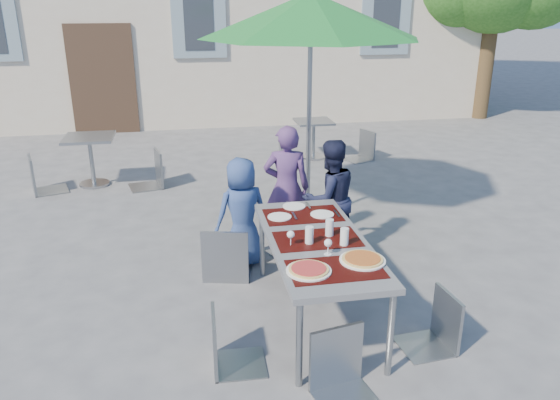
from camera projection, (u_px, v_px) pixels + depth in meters
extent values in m
plane|color=#4F4E51|center=(249.00, 309.00, 4.94)|extent=(90.00, 90.00, 0.00)
cube|color=#39271B|center=(103.00, 80.00, 11.11)|extent=(1.30, 0.06, 2.20)
cube|color=gray|center=(199.00, 22.00, 11.07)|extent=(1.10, 0.06, 1.40)
cube|color=#262B33|center=(199.00, 22.00, 11.05)|extent=(0.60, 0.04, 1.10)
cube|color=gray|center=(386.00, 21.00, 11.76)|extent=(1.10, 0.06, 1.40)
cube|color=#262B33|center=(386.00, 21.00, 11.74)|extent=(0.60, 0.04, 1.10)
cylinder|color=#48361F|center=(486.00, 57.00, 12.49)|extent=(0.36, 0.36, 2.80)
cube|color=#46474B|center=(317.00, 242.00, 4.58)|extent=(0.80, 1.85, 0.05)
cylinder|color=gray|center=(299.00, 344.00, 3.85)|extent=(0.05, 0.05, 0.70)
cylinder|color=gray|center=(391.00, 334.00, 3.97)|extent=(0.05, 0.05, 0.70)
cylinder|color=gray|center=(262.00, 243.00, 5.44)|extent=(0.05, 0.05, 0.70)
cylinder|color=gray|center=(328.00, 238.00, 5.56)|extent=(0.05, 0.05, 0.70)
cube|color=black|center=(335.00, 269.00, 4.06)|extent=(0.70, 0.42, 0.01)
cube|color=black|center=(317.00, 239.00, 4.57)|extent=(0.70, 0.42, 0.01)
cube|color=black|center=(303.00, 215.00, 5.07)|extent=(0.70, 0.42, 0.01)
cylinder|color=white|center=(309.00, 271.00, 4.02)|extent=(0.34, 0.34, 0.01)
cylinder|color=tan|center=(309.00, 269.00, 4.01)|extent=(0.30, 0.30, 0.01)
cylinder|color=maroon|center=(309.00, 268.00, 4.01)|extent=(0.26, 0.26, 0.01)
cylinder|color=white|center=(362.00, 260.00, 4.17)|extent=(0.35, 0.35, 0.01)
cylinder|color=tan|center=(363.00, 259.00, 4.17)|extent=(0.31, 0.31, 0.01)
cylinder|color=maroon|center=(363.00, 258.00, 4.17)|extent=(0.27, 0.27, 0.01)
cylinder|color=silver|center=(309.00, 235.00, 4.46)|extent=(0.07, 0.07, 0.15)
cylinder|color=silver|center=(329.00, 228.00, 4.61)|extent=(0.07, 0.07, 0.15)
cylinder|color=silver|center=(344.00, 237.00, 4.43)|extent=(0.07, 0.07, 0.15)
cylinder|color=silver|center=(291.00, 245.00, 4.45)|extent=(0.06, 0.06, 0.00)
cylinder|color=silver|center=(291.00, 241.00, 4.44)|extent=(0.01, 0.01, 0.08)
sphere|color=silver|center=(291.00, 234.00, 4.42)|extent=(0.06, 0.06, 0.06)
cylinder|color=silver|center=(328.00, 254.00, 4.30)|extent=(0.06, 0.06, 0.00)
cylinder|color=silver|center=(328.00, 250.00, 4.28)|extent=(0.01, 0.01, 0.08)
sphere|color=silver|center=(328.00, 243.00, 4.26)|extent=(0.06, 0.06, 0.06)
cylinder|color=white|center=(280.00, 217.00, 5.01)|extent=(0.22, 0.22, 0.01)
cube|color=#9B9DA3|center=(294.00, 216.00, 5.04)|extent=(0.02, 0.18, 0.00)
cylinder|color=white|center=(322.00, 214.00, 5.07)|extent=(0.22, 0.22, 0.01)
cube|color=#9B9DA3|center=(337.00, 213.00, 5.10)|extent=(0.02, 0.18, 0.00)
cylinder|color=white|center=(294.00, 206.00, 5.27)|extent=(0.22, 0.22, 0.01)
cube|color=#9B9DA3|center=(308.00, 205.00, 5.29)|extent=(0.02, 0.18, 0.00)
imported|color=navy|center=(242.00, 212.00, 5.61)|extent=(0.65, 0.52, 1.16)
imported|color=#4F3266|center=(287.00, 188.00, 5.99)|extent=(0.56, 0.43, 1.39)
imported|color=#171A34|center=(330.00, 199.00, 5.81)|extent=(0.70, 0.50, 1.29)
cube|color=gray|center=(227.00, 228.00, 5.44)|extent=(0.55, 0.55, 0.03)
cube|color=gray|center=(223.00, 211.00, 5.14)|extent=(0.46, 0.14, 0.55)
cylinder|color=gray|center=(249.00, 243.00, 5.70)|extent=(0.02, 0.02, 0.48)
cylinder|color=gray|center=(212.00, 243.00, 5.72)|extent=(0.02, 0.02, 0.48)
cylinder|color=gray|center=(245.00, 260.00, 5.33)|extent=(0.02, 0.02, 0.48)
cylinder|color=gray|center=(205.00, 259.00, 5.35)|extent=(0.02, 0.02, 0.48)
cube|color=gray|center=(294.00, 212.00, 5.84)|extent=(0.62, 0.62, 0.03)
cube|color=gray|center=(307.00, 193.00, 5.58)|extent=(0.44, 0.23, 0.55)
cylinder|color=gray|center=(298.00, 224.00, 6.19)|extent=(0.02, 0.02, 0.49)
cylinder|color=gray|center=(269.00, 232.00, 5.97)|extent=(0.02, 0.02, 0.49)
cylinder|color=gray|center=(320.00, 236.00, 5.88)|extent=(0.02, 0.02, 0.49)
cylinder|color=gray|center=(290.00, 245.00, 5.67)|extent=(0.02, 0.02, 0.49)
cube|color=gray|center=(331.00, 220.00, 5.74)|extent=(0.55, 0.55, 0.03)
cube|color=gray|center=(329.00, 204.00, 5.47)|extent=(0.41, 0.19, 0.51)
cylinder|color=gray|center=(348.00, 235.00, 5.96)|extent=(0.02, 0.02, 0.45)
cylinder|color=gray|center=(315.00, 232.00, 6.03)|extent=(0.02, 0.02, 0.45)
cylinder|color=gray|center=(345.00, 249.00, 5.62)|extent=(0.02, 0.02, 0.45)
cylinder|color=gray|center=(310.00, 246.00, 5.69)|extent=(0.02, 0.02, 0.45)
cube|color=gray|center=(239.00, 318.00, 4.04)|extent=(0.40, 0.40, 0.03)
cube|color=gray|center=(212.00, 293.00, 3.94)|extent=(0.04, 0.39, 0.46)
cylinder|color=gray|center=(264.00, 354.00, 3.99)|extent=(0.02, 0.02, 0.41)
cylinder|color=gray|center=(259.00, 328.00, 4.30)|extent=(0.02, 0.02, 0.41)
cylinder|color=gray|center=(218.00, 358.00, 3.94)|extent=(0.02, 0.02, 0.41)
cylinder|color=gray|center=(216.00, 332.00, 4.25)|extent=(0.02, 0.02, 0.41)
cube|color=gray|center=(428.00, 302.00, 4.26)|extent=(0.42, 0.42, 0.03)
cube|color=gray|center=(453.00, 273.00, 4.23)|extent=(0.06, 0.39, 0.46)
cylinder|color=gray|center=(397.00, 318.00, 4.44)|extent=(0.02, 0.02, 0.41)
cylinder|color=gray|center=(418.00, 341.00, 4.14)|extent=(0.02, 0.02, 0.41)
cylinder|color=gray|center=(433.00, 312.00, 4.53)|extent=(0.02, 0.02, 0.41)
cylinder|color=gray|center=(456.00, 334.00, 4.23)|extent=(0.02, 0.02, 0.41)
cube|color=gray|center=(351.00, 349.00, 3.64)|extent=(0.49, 0.49, 0.03)
cube|color=gray|center=(338.00, 303.00, 3.73)|extent=(0.41, 0.11, 0.49)
cylinder|color=gray|center=(338.00, 400.00, 3.50)|extent=(0.02, 0.02, 0.43)
cylinder|color=gray|center=(386.00, 387.00, 3.63)|extent=(0.02, 0.02, 0.43)
cylinder|color=gray|center=(315.00, 368.00, 3.81)|extent=(0.02, 0.02, 0.43)
cylinder|color=gray|center=(359.00, 356.00, 3.94)|extent=(0.02, 0.02, 0.43)
cylinder|color=#9B9DA3|center=(307.00, 216.00, 6.92)|extent=(0.50, 0.50, 0.11)
cylinder|color=gray|center=(309.00, 122.00, 6.50)|extent=(0.06, 0.06, 2.53)
cone|color=#197029|center=(311.00, 15.00, 6.08)|extent=(2.56, 2.56, 0.49)
cylinder|color=#9B9DA3|center=(95.00, 184.00, 8.24)|extent=(0.44, 0.44, 0.04)
cylinder|color=gray|center=(92.00, 163.00, 8.13)|extent=(0.06, 0.06, 0.70)
cube|color=gray|center=(89.00, 138.00, 7.99)|extent=(0.70, 0.70, 0.04)
cube|color=gray|center=(46.00, 159.00, 7.83)|extent=(0.57, 0.57, 0.03)
cube|color=gray|center=(27.00, 142.00, 7.64)|extent=(0.16, 0.45, 0.54)
cylinder|color=gray|center=(65.00, 177.00, 7.84)|extent=(0.02, 0.02, 0.48)
cylinder|color=gray|center=(62.00, 170.00, 8.16)|extent=(0.02, 0.02, 0.48)
cylinder|color=gray|center=(36.00, 181.00, 7.67)|extent=(0.02, 0.02, 0.48)
cylinder|color=gray|center=(33.00, 174.00, 7.99)|extent=(0.02, 0.02, 0.48)
cube|color=gray|center=(143.00, 156.00, 7.99)|extent=(0.54, 0.54, 0.03)
cube|color=gray|center=(156.00, 136.00, 7.97)|extent=(0.13, 0.45, 0.54)
cylinder|color=gray|center=(129.00, 170.00, 8.17)|extent=(0.02, 0.02, 0.48)
cylinder|color=gray|center=(133.00, 177.00, 7.83)|extent=(0.02, 0.02, 0.48)
cylinder|color=gray|center=(155.00, 167.00, 8.31)|extent=(0.02, 0.02, 0.48)
cylinder|color=gray|center=(160.00, 174.00, 7.98)|extent=(0.02, 0.02, 0.48)
cylinder|color=#9B9DA3|center=(313.00, 157.00, 9.67)|extent=(0.44, 0.44, 0.04)
cylinder|color=gray|center=(313.00, 141.00, 9.56)|extent=(0.06, 0.06, 0.62)
cube|color=gray|center=(314.00, 122.00, 9.45)|extent=(0.62, 0.62, 0.04)
cube|color=gray|center=(291.00, 142.00, 9.13)|extent=(0.40, 0.40, 0.03)
cube|color=gray|center=(281.00, 129.00, 9.04)|extent=(0.05, 0.37, 0.44)
cylinder|color=gray|center=(302.00, 156.00, 9.07)|extent=(0.02, 0.02, 0.39)
cylinder|color=gray|center=(299.00, 151.00, 9.37)|extent=(0.02, 0.02, 0.39)
cylinder|color=gray|center=(283.00, 156.00, 9.04)|extent=(0.02, 0.02, 0.39)
cylinder|color=gray|center=(281.00, 151.00, 9.33)|extent=(0.02, 0.02, 0.39)
cube|color=gray|center=(359.00, 135.00, 9.39)|extent=(0.54, 0.54, 0.03)
cube|color=gray|center=(369.00, 119.00, 9.40)|extent=(0.17, 0.40, 0.50)
cylinder|color=gray|center=(344.00, 147.00, 9.53)|extent=(0.02, 0.02, 0.44)
cylinder|color=gray|center=(356.00, 151.00, 9.24)|extent=(0.02, 0.02, 0.44)
cylinder|color=gray|center=(360.00, 144.00, 9.70)|extent=(0.02, 0.02, 0.44)
cylinder|color=gray|center=(373.00, 149.00, 9.41)|extent=(0.02, 0.02, 0.44)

